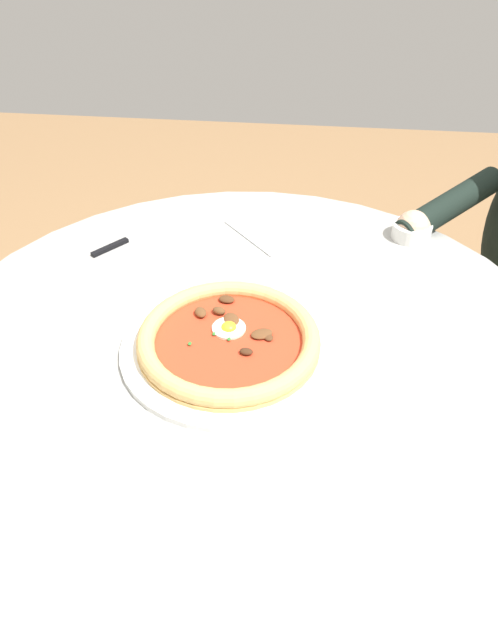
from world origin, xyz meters
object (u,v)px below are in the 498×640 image
at_px(pizza_on_plate, 229,341).
at_px(ramekin_capers, 412,230).
at_px(fork_utensil, 249,238).
at_px(steak_knife, 123,242).
at_px(dining_table, 245,408).
at_px(water_glass, 4,329).

bearing_deg(pizza_on_plate, ramekin_capers, -40.04).
xyz_separation_m(pizza_on_plate, fork_utensil, (0.34, 0.01, -0.02)).
distance_m(steak_knife, fork_utensil, 0.25).
height_order(dining_table, pizza_on_plate, pizza_on_plate).
bearing_deg(water_glass, fork_utensil, -42.21).
distance_m(pizza_on_plate, water_glass, 0.35).
bearing_deg(pizza_on_plate, steak_knife, 41.33).
bearing_deg(ramekin_capers, steak_knife, 98.70).
relative_size(water_glass, ramekin_capers, 1.08).
relative_size(water_glass, steak_knife, 0.50).
xyz_separation_m(pizza_on_plate, water_glass, (-0.03, 0.34, 0.02)).
distance_m(water_glass, steak_knife, 0.34).
bearing_deg(pizza_on_plate, dining_table, -40.41).
bearing_deg(dining_table, fork_utensil, 5.39).
xyz_separation_m(dining_table, steak_knife, (0.26, 0.28, 0.16)).
bearing_deg(steak_knife, fork_utensil, -79.32).
relative_size(steak_knife, ramekin_capers, 2.15).
distance_m(dining_table, water_glass, 0.42).
xyz_separation_m(steak_knife, fork_utensil, (0.05, -0.25, -0.00)).
height_order(dining_table, water_glass, water_glass).
distance_m(water_glass, ramekin_capers, 0.78).
distance_m(dining_table, fork_utensil, 0.35).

